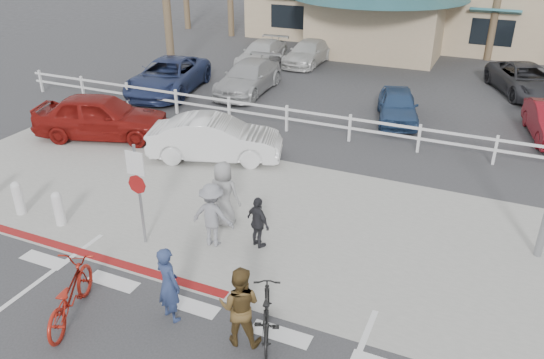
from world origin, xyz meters
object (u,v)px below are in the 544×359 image
at_px(sign_post, 139,190).
at_px(car_red_compact, 101,116).
at_px(bike_red, 69,295).
at_px(car_white_sedan, 215,139).
at_px(bike_black, 267,315).

relative_size(sign_post, car_red_compact, 0.62).
xyz_separation_m(sign_post, bike_red, (0.31, -2.82, -0.90)).
bearing_deg(car_white_sedan, sign_post, 171.19).
xyz_separation_m(bike_red, car_red_compact, (-5.81, 7.90, 0.25)).
distance_m(bike_red, car_white_sedan, 7.98).
height_order(bike_red, car_white_sedan, car_white_sedan).
relative_size(sign_post, bike_black, 1.62).
height_order(sign_post, car_red_compact, sign_post).
xyz_separation_m(bike_black, car_red_compact, (-9.58, 6.84, 0.26)).
distance_m(bike_red, car_red_compact, 9.81).
xyz_separation_m(bike_red, car_white_sedan, (-1.18, 7.89, 0.16)).
distance_m(sign_post, bike_red, 2.97).
distance_m(bike_black, car_red_compact, 11.78).
bearing_deg(bike_black, bike_red, -7.56).
height_order(bike_black, car_red_compact, car_red_compact).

